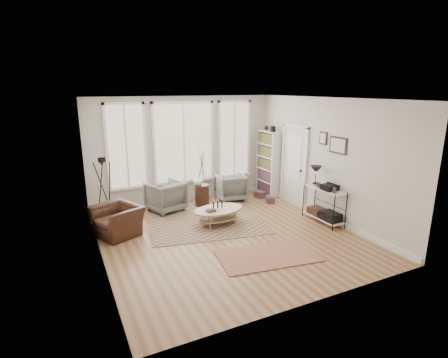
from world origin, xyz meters
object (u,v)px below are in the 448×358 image
low_shelf (324,202)px  coffee_table (218,212)px  bookcase (268,163)px  side_table (202,178)px  armchair_left (166,196)px  accent_chair (117,220)px  armchair_right (231,187)px

low_shelf → coffee_table: 2.50m
bookcase → side_table: size_ratio=1.29×
coffee_table → side_table: bearing=82.8°
armchair_left → accent_chair: (-1.39, -1.03, -0.07)m
armchair_left → accent_chair: 1.73m
bookcase → side_table: bookcase is taller
low_shelf → armchair_left: (-3.13, 2.42, -0.12)m
side_table → accent_chair: 2.65m
bookcase → accent_chair: bearing=-166.1°
side_table → accent_chair: (-2.40, -1.02, -0.45)m
armchair_left → accent_chair: armchair_left is taller
bookcase → armchair_right: (-1.24, -0.01, -0.59)m
low_shelf → accent_chair: 4.73m
bookcase → accent_chair: (-4.57, -1.13, -0.64)m
coffee_table → accent_chair: size_ratio=1.31×
bookcase → armchair_right: size_ratio=2.56×
armchair_left → armchair_right: bearing=165.6°
low_shelf → side_table: size_ratio=0.82×
bookcase → coffee_table: bookcase is taller
coffee_table → bookcase: bearing=33.7°
bookcase → armchair_right: bookcase is taller
coffee_table → armchair_right: armchair_right is taller
accent_chair → bookcase: bearing=79.4°
low_shelf → armchair_left: bearing=142.3°
coffee_table → side_table: (0.18, 1.46, 0.47)m
armchair_right → accent_chair: bearing=26.7°
low_shelf → side_table: (-2.11, 2.41, 0.26)m
bookcase → low_shelf: bookcase is taller
bookcase → armchair_left: bookcase is taller
bookcase → low_shelf: (-0.06, -2.52, -0.44)m
armchair_left → accent_chair: bearing=19.2°
armchair_right → side_table: (-0.93, -0.10, 0.40)m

